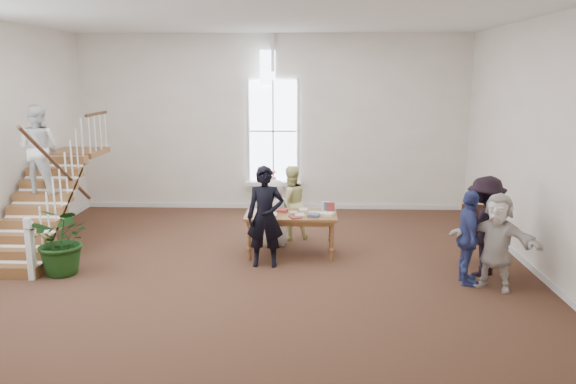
{
  "coord_description": "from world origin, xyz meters",
  "views": [
    {
      "loc": [
        0.91,
        -9.99,
        3.5
      ],
      "look_at": [
        0.53,
        0.4,
        1.3
      ],
      "focal_mm": 35.0,
      "sensor_mm": 36.0,
      "label": 1
    }
  ],
  "objects_px": {
    "library_table": "(292,218)",
    "person_yellow": "(290,203)",
    "elderly_woman": "(275,213)",
    "woman_cluster_c": "(496,242)",
    "side_chair": "(474,231)",
    "floor_plant": "(63,240)",
    "woman_cluster_b": "(485,226)",
    "woman_cluster_a": "(468,238)",
    "police_officer": "(265,217)"
  },
  "relations": [
    {
      "from": "library_table",
      "to": "person_yellow",
      "type": "height_order",
      "value": "person_yellow"
    },
    {
      "from": "elderly_woman",
      "to": "woman_cluster_c",
      "type": "bearing_deg",
      "value": 134.0
    },
    {
      "from": "elderly_woman",
      "to": "side_chair",
      "type": "xyz_separation_m",
      "value": [
        3.78,
        -0.96,
        -0.07
      ]
    },
    {
      "from": "person_yellow",
      "to": "woman_cluster_c",
      "type": "height_order",
      "value": "woman_cluster_c"
    },
    {
      "from": "elderly_woman",
      "to": "woman_cluster_c",
      "type": "xyz_separation_m",
      "value": [
        3.77,
        -2.24,
        0.11
      ]
    },
    {
      "from": "library_table",
      "to": "woman_cluster_c",
      "type": "height_order",
      "value": "woman_cluster_c"
    },
    {
      "from": "person_yellow",
      "to": "floor_plant",
      "type": "distance_m",
      "value": 4.57
    },
    {
      "from": "woman_cluster_b",
      "to": "side_chair",
      "type": "distance_m",
      "value": 0.68
    },
    {
      "from": "side_chair",
      "to": "woman_cluster_b",
      "type": "bearing_deg",
      "value": -81.27
    },
    {
      "from": "woman_cluster_a",
      "to": "woman_cluster_b",
      "type": "bearing_deg",
      "value": -37.05
    },
    {
      "from": "police_officer",
      "to": "person_yellow",
      "type": "xyz_separation_m",
      "value": [
        0.4,
        1.75,
        -0.14
      ]
    },
    {
      "from": "woman_cluster_b",
      "to": "floor_plant",
      "type": "bearing_deg",
      "value": -37.19
    },
    {
      "from": "woman_cluster_a",
      "to": "floor_plant",
      "type": "relative_size",
      "value": 1.28
    },
    {
      "from": "library_table",
      "to": "elderly_woman",
      "type": "relative_size",
      "value": 1.27
    },
    {
      "from": "person_yellow",
      "to": "woman_cluster_a",
      "type": "distance_m",
      "value": 3.99
    },
    {
      "from": "library_table",
      "to": "person_yellow",
      "type": "relative_size",
      "value": 1.12
    },
    {
      "from": "police_officer",
      "to": "side_chair",
      "type": "relative_size",
      "value": 1.69
    },
    {
      "from": "police_officer",
      "to": "person_yellow",
      "type": "bearing_deg",
      "value": 77.83
    },
    {
      "from": "library_table",
      "to": "floor_plant",
      "type": "bearing_deg",
      "value": -162.71
    },
    {
      "from": "elderly_woman",
      "to": "person_yellow",
      "type": "distance_m",
      "value": 0.59
    },
    {
      "from": "police_officer",
      "to": "floor_plant",
      "type": "bearing_deg",
      "value": -170.08
    },
    {
      "from": "library_table",
      "to": "woman_cluster_b",
      "type": "relative_size",
      "value": 1.0
    },
    {
      "from": "floor_plant",
      "to": "person_yellow",
      "type": "bearing_deg",
      "value": 30.57
    },
    {
      "from": "library_table",
      "to": "floor_plant",
      "type": "height_order",
      "value": "floor_plant"
    },
    {
      "from": "library_table",
      "to": "person_yellow",
      "type": "bearing_deg",
      "value": 94.29
    },
    {
      "from": "woman_cluster_c",
      "to": "floor_plant",
      "type": "relative_size",
      "value": 1.28
    },
    {
      "from": "police_officer",
      "to": "side_chair",
      "type": "distance_m",
      "value": 3.91
    },
    {
      "from": "woman_cluster_b",
      "to": "library_table",
      "type": "bearing_deg",
      "value": -55.18
    },
    {
      "from": "woman_cluster_c",
      "to": "floor_plant",
      "type": "distance_m",
      "value": 7.41
    },
    {
      "from": "woman_cluster_a",
      "to": "side_chair",
      "type": "bearing_deg",
      "value": -16.58
    },
    {
      "from": "elderly_woman",
      "to": "floor_plant",
      "type": "relative_size",
      "value": 1.11
    },
    {
      "from": "elderly_woman",
      "to": "side_chair",
      "type": "relative_size",
      "value": 1.26
    },
    {
      "from": "elderly_woman",
      "to": "floor_plant",
      "type": "bearing_deg",
      "value": 11.4
    },
    {
      "from": "woman_cluster_c",
      "to": "side_chair",
      "type": "bearing_deg",
      "value": 123.23
    },
    {
      "from": "woman_cluster_c",
      "to": "elderly_woman",
      "type": "bearing_deg",
      "value": -176.75
    },
    {
      "from": "woman_cluster_b",
      "to": "woman_cluster_c",
      "type": "xyz_separation_m",
      "value": [
        0.0,
        -0.65,
        -0.08
      ]
    },
    {
      "from": "police_officer",
      "to": "elderly_woman",
      "type": "xyz_separation_m",
      "value": [
        0.1,
        1.25,
        -0.24
      ]
    },
    {
      "from": "woman_cluster_c",
      "to": "woman_cluster_a",
      "type": "bearing_deg",
      "value": -172.68
    },
    {
      "from": "woman_cluster_a",
      "to": "woman_cluster_b",
      "type": "distance_m",
      "value": 0.61
    },
    {
      "from": "library_table",
      "to": "side_chair",
      "type": "bearing_deg",
      "value": -5.54
    },
    {
      "from": "woman_cluster_c",
      "to": "side_chair",
      "type": "xyz_separation_m",
      "value": [
        0.02,
        1.28,
        -0.18
      ]
    },
    {
      "from": "floor_plant",
      "to": "police_officer",
      "type": "bearing_deg",
      "value": 9.21
    },
    {
      "from": "police_officer",
      "to": "floor_plant",
      "type": "height_order",
      "value": "police_officer"
    },
    {
      "from": "woman_cluster_a",
      "to": "floor_plant",
      "type": "distance_m",
      "value": 7.01
    },
    {
      "from": "elderly_woman",
      "to": "side_chair",
      "type": "distance_m",
      "value": 3.91
    },
    {
      "from": "woman_cluster_a",
      "to": "side_chair",
      "type": "xyz_separation_m",
      "value": [
        0.42,
        1.08,
        -0.18
      ]
    },
    {
      "from": "woman_cluster_a",
      "to": "woman_cluster_b",
      "type": "xyz_separation_m",
      "value": [
        0.4,
        0.45,
        0.08
      ]
    },
    {
      "from": "person_yellow",
      "to": "woman_cluster_b",
      "type": "bearing_deg",
      "value": 124.92
    },
    {
      "from": "library_table",
      "to": "side_chair",
      "type": "distance_m",
      "value": 3.43
    },
    {
      "from": "library_table",
      "to": "side_chair",
      "type": "relative_size",
      "value": 1.6
    }
  ]
}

